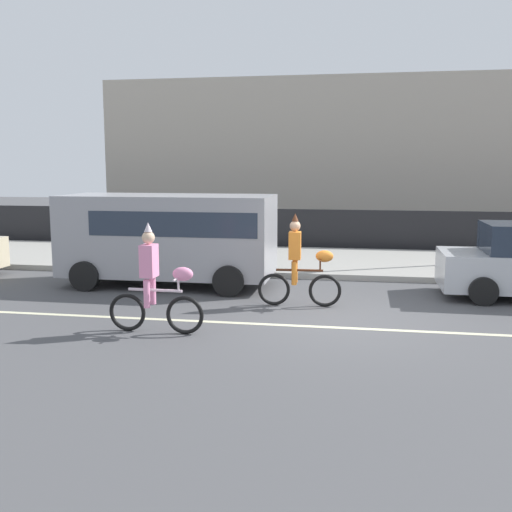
# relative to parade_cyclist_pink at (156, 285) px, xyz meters

# --- Properties ---
(ground_plane) EXTENTS (80.00, 80.00, 0.00)m
(ground_plane) POSITION_rel_parade_cyclist_pink_xyz_m (3.04, 1.35, -0.84)
(ground_plane) COLOR #4C4C4F
(road_centre_line) EXTENTS (36.00, 0.14, 0.01)m
(road_centre_line) POSITION_rel_parade_cyclist_pink_xyz_m (3.04, 0.85, -0.84)
(road_centre_line) COLOR beige
(road_centre_line) RESTS_ON ground
(sidewalk_curb) EXTENTS (60.00, 5.00, 0.15)m
(sidewalk_curb) POSITION_rel_parade_cyclist_pink_xyz_m (3.04, 7.85, -0.77)
(sidewalk_curb) COLOR #9E9B93
(sidewalk_curb) RESTS_ON ground
(fence_line) EXTENTS (40.00, 0.08, 1.40)m
(fence_line) POSITION_rel_parade_cyclist_pink_xyz_m (3.04, 10.75, -0.14)
(fence_line) COLOR black
(fence_line) RESTS_ON ground
(building_backdrop) EXTENTS (28.00, 8.00, 6.51)m
(building_backdrop) POSITION_rel_parade_cyclist_pink_xyz_m (6.31, 19.35, 2.42)
(building_backdrop) COLOR #B2A899
(building_backdrop) RESTS_ON ground
(parade_cyclist_pink) EXTENTS (1.72, 0.50, 1.92)m
(parade_cyclist_pink) POSITION_rel_parade_cyclist_pink_xyz_m (0.00, 0.00, 0.00)
(parade_cyclist_pink) COLOR black
(parade_cyclist_pink) RESTS_ON ground
(parade_cyclist_orange) EXTENTS (1.72, 0.50, 1.92)m
(parade_cyclist_orange) POSITION_rel_parade_cyclist_pink_xyz_m (2.24, 2.42, 0.00)
(parade_cyclist_orange) COLOR black
(parade_cyclist_orange) RESTS_ON ground
(parked_van_grey) EXTENTS (5.00, 2.22, 2.18)m
(parked_van_grey) POSITION_rel_parade_cyclist_pink_xyz_m (-1.04, 4.05, 0.44)
(parked_van_grey) COLOR #99999E
(parked_van_grey) RESTS_ON ground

